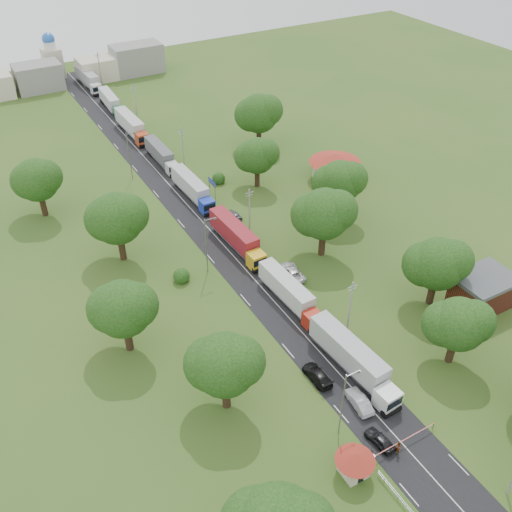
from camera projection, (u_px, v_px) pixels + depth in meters
ground at (287, 316)px, 82.61m from camera, size 260.00×260.00×0.00m
road at (224, 246)px, 96.56m from camera, size 8.00×200.00×0.04m
boom_barrier at (395, 445)px, 64.10m from camera, size 9.22×0.35×1.18m
guard_booth at (355, 461)px, 61.03m from camera, size 4.40×4.40×3.45m
info_sign at (212, 185)px, 107.29m from camera, size 0.12×3.10×4.10m
pole_1 at (350, 307)px, 77.12m from camera, size 1.60×0.24×9.00m
pole_2 at (250, 211)px, 96.64m from camera, size 1.60×0.24×9.00m
pole_3 at (183, 148)px, 116.17m from camera, size 1.60×0.24×9.00m
pole_4 at (135, 102)px, 135.69m from camera, size 1.60×0.24×9.00m
pole_5 at (100, 68)px, 155.22m from camera, size 1.60×0.24×9.00m
lamp_0 at (344, 401)px, 63.23m from camera, size 2.03×0.22×10.00m
lamp_1 at (207, 243)px, 87.64m from camera, size 2.03×0.22×10.00m
lamp_2 at (130, 154)px, 112.04m from camera, size 2.03×0.22×10.00m
tree_2 at (458, 323)px, 71.77m from camera, size 8.00×8.00×10.10m
tree_3 at (437, 263)px, 80.76m from camera, size 8.80×8.80×11.07m
tree_4 at (324, 213)px, 90.17m from camera, size 9.60×9.60×12.05m
tree_5 at (340, 182)px, 99.69m from camera, size 8.80×8.80×11.07m
tree_6 at (257, 156)px, 109.13m from camera, size 8.00×8.00×10.10m
tree_7 at (258, 113)px, 122.43m from camera, size 9.60×9.60×12.05m
tree_10 at (224, 364)px, 65.48m from camera, size 8.80×8.80×11.07m
tree_11 at (122, 308)px, 73.16m from camera, size 8.80×8.80×11.07m
tree_12 at (116, 218)px, 89.12m from camera, size 9.60×9.60×12.05m
tree_13 at (36, 180)px, 100.26m from camera, size 8.80×8.80×11.07m
house_brick at (482, 291)px, 82.98m from camera, size 8.60×6.60×5.20m
house_cream at (335, 162)px, 113.26m from camera, size 10.08×10.08×5.80m
distant_town at (78, 70)px, 157.51m from camera, size 52.00×8.00×8.00m
church at (52, 58)px, 160.09m from camera, size 5.00×5.00×12.30m
truck_0 at (353, 359)px, 72.75m from camera, size 3.53×15.84×4.37m
truck_1 at (290, 293)px, 83.56m from camera, size 2.87×14.14×3.91m
truck_2 at (237, 237)px, 94.86m from camera, size 3.08×15.33×4.24m
truck_3 at (192, 188)px, 107.98m from camera, size 2.80×14.68×4.07m
truck_4 at (161, 154)px, 119.60m from camera, size 2.36×13.70×3.80m
truck_5 at (132, 126)px, 130.78m from camera, size 2.95×15.48×4.29m
truck_6 at (111, 102)px, 143.05m from camera, size 2.88×14.02×3.88m
truck_7 at (89, 79)px, 155.34m from camera, size 3.47×15.49×4.28m
car_lane_front at (380, 440)px, 64.91m from camera, size 2.05×4.15×1.36m
car_lane_mid at (359, 401)px, 69.20m from camera, size 2.14×4.78×1.52m
car_lane_rear at (317, 375)px, 72.62m from camera, size 2.05×5.01×1.45m
car_verge_near at (291, 272)px, 89.53m from camera, size 3.28×6.04×1.61m
car_verge_far at (234, 215)px, 103.18m from camera, size 1.99×4.04×1.32m
pedestrian_near at (398, 448)px, 63.77m from camera, size 0.80×0.68×1.86m
pedestrian_booth at (370, 457)px, 62.80m from camera, size 1.12×1.18×1.92m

